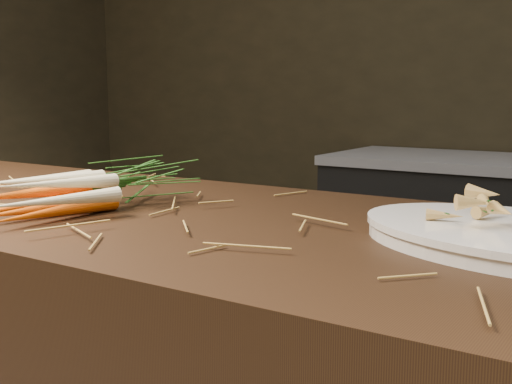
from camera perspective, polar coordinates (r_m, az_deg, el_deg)
straw_bedding at (r=1.10m, az=-5.28°, el=-1.47°), size 1.40×0.60×0.02m
root_veg_bunch at (r=1.18m, az=-13.14°, el=0.55°), size 0.19×0.46×0.08m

